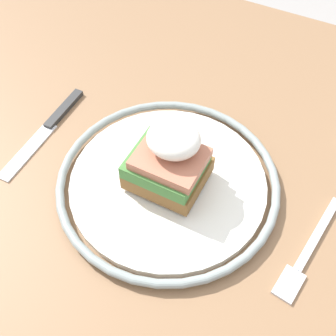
# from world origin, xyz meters

# --- Properties ---
(dining_table) EXTENTS (0.87, 0.86, 0.76)m
(dining_table) POSITION_xyz_m (0.00, 0.00, 0.63)
(dining_table) COLOR #846042
(dining_table) RESTS_ON ground_plane
(plate) EXTENTS (0.26, 0.26, 0.02)m
(plate) POSITION_xyz_m (-0.01, -0.02, 0.76)
(plate) COLOR silver
(plate) RESTS_ON dining_table
(sandwich) EXTENTS (0.08, 0.07, 0.08)m
(sandwich) POSITION_xyz_m (-0.01, -0.02, 0.81)
(sandwich) COLOR brown
(sandwich) RESTS_ON plate
(fork) EXTENTS (0.04, 0.14, 0.00)m
(fork) POSITION_xyz_m (-0.18, -0.01, 0.76)
(fork) COLOR silver
(fork) RESTS_ON dining_table
(knife) EXTENTS (0.02, 0.17, 0.01)m
(knife) POSITION_xyz_m (0.17, -0.03, 0.76)
(knife) COLOR #2D2D2D
(knife) RESTS_ON dining_table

